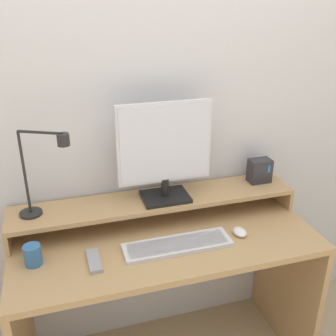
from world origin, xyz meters
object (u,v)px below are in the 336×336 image
object	(u,v)px
router_dock	(259,171)
keyboard	(178,245)
monitor	(165,151)
desk_lamp	(43,173)
mug	(33,255)
remote_control	(94,261)
mouse	(240,232)

from	to	relation	value
router_dock	keyboard	distance (m)	0.62
monitor	keyboard	distance (m)	0.42
desk_lamp	router_dock	bearing A→B (deg)	2.57
desk_lamp	mug	xyz separation A→B (m)	(-0.07, -0.17, -0.28)
desk_lamp	keyboard	xyz separation A→B (m)	(0.52, -0.23, -0.31)
router_dock	remote_control	bearing A→B (deg)	-162.59
desk_lamp	monitor	bearing A→B (deg)	1.09
keyboard	desk_lamp	bearing A→B (deg)	156.43
desk_lamp	remote_control	world-z (taller)	desk_lamp
keyboard	mouse	bearing A→B (deg)	1.72
router_dock	keyboard	world-z (taller)	router_dock
remote_control	mouse	bearing A→B (deg)	1.16
desk_lamp	router_dock	size ratio (longest dim) A/B	3.20
keyboard	remote_control	distance (m)	0.36
router_dock	remote_control	xyz separation A→B (m)	(-0.89, -0.28, -0.17)
desk_lamp	mouse	bearing A→B (deg)	-14.88
mug	router_dock	bearing A→B (deg)	11.04
keyboard	mug	world-z (taller)	mug
desk_lamp	mouse	distance (m)	0.91
monitor	mug	size ratio (longest dim) A/B	5.39
router_dock	remote_control	world-z (taller)	router_dock
keyboard	router_dock	bearing A→B (deg)	27.38
router_dock	mug	xyz separation A→B (m)	(-1.13, -0.22, -0.13)
monitor	desk_lamp	bearing A→B (deg)	-178.91
monitor	router_dock	world-z (taller)	monitor
router_dock	mouse	world-z (taller)	router_dock
mug	keyboard	bearing A→B (deg)	-5.30
desk_lamp	keyboard	bearing A→B (deg)	-23.57
monitor	remote_control	size ratio (longest dim) A/B	3.00
monitor	desk_lamp	xyz separation A→B (m)	(-0.54, -0.01, -0.03)
keyboard	remote_control	bearing A→B (deg)	-179.30
router_dock	mug	distance (m)	1.16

